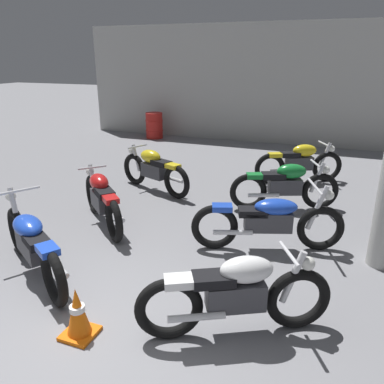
{
  "coord_description": "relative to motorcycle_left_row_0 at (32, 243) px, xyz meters",
  "views": [
    {
      "loc": [
        2.13,
        -2.3,
        2.64
      ],
      "look_at": [
        0.0,
        3.18,
        0.55
      ],
      "focal_mm": 35.97,
      "sensor_mm": 36.0,
      "label": 1
    }
  ],
  "objects": [
    {
      "name": "ground_plane",
      "position": [
        1.27,
        -0.97,
        -0.45
      ],
      "size": [
        60.0,
        60.0,
        0.0
      ],
      "primitive_type": "plane",
      "color": "gray"
    },
    {
      "name": "back_wall",
      "position": [
        1.27,
        9.05,
        1.35
      ],
      "size": [
        12.6,
        0.24,
        3.6
      ],
      "primitive_type": "cube",
      "color": "#B2B2AD",
      "rests_on": "ground"
    },
    {
      "name": "motorcycle_left_row_0",
      "position": [
        0.0,
        0.0,
        0.0
      ],
      "size": [
        1.91,
        1.23,
        0.97
      ],
      "color": "black",
      "rests_on": "ground"
    },
    {
      "name": "motorcycle_left_row_1",
      "position": [
        -0.07,
        1.63,
        0.01
      ],
      "size": [
        1.55,
        1.39,
        0.88
      ],
      "color": "black",
      "rests_on": "ground"
    },
    {
      "name": "motorcycle_left_row_2",
      "position": [
        -0.04,
        3.46,
        0.01
      ],
      "size": [
        1.86,
        0.85,
        0.88
      ],
      "color": "black",
      "rests_on": "ground"
    },
    {
      "name": "motorcycle_right_row_0",
      "position": [
        2.65,
        -0.14,
        0.01
      ],
      "size": [
        1.79,
        1.03,
        0.88
      ],
      "color": "black",
      "rests_on": "ground"
    },
    {
      "name": "motorcycle_right_row_1",
      "position": [
        2.61,
        1.76,
        0.0
      ],
      "size": [
        2.08,
        0.95,
        0.97
      ],
      "color": "black",
      "rests_on": "ground"
    },
    {
      "name": "motorcycle_right_row_2",
      "position": [
        2.6,
        3.4,
        0.01
      ],
      "size": [
        1.86,
        0.86,
        0.88
      ],
      "color": "black",
      "rests_on": "ground"
    },
    {
      "name": "motorcycle_right_row_3",
      "position": [
        2.66,
        5.11,
        0.01
      ],
      "size": [
        1.79,
        1.02,
        0.88
      ],
      "color": "black",
      "rests_on": "ground"
    },
    {
      "name": "oil_drum",
      "position": [
        -2.46,
        8.32,
        -0.03
      ],
      "size": [
        0.59,
        0.59,
        0.85
      ],
      "color": "red",
      "rests_on": "ground"
    },
    {
      "name": "traffic_cone",
      "position": [
        1.21,
        -0.74,
        -0.19
      ],
      "size": [
        0.32,
        0.32,
        0.54
      ],
      "color": "orange",
      "rests_on": "ground"
    }
  ]
}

